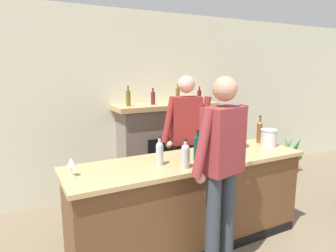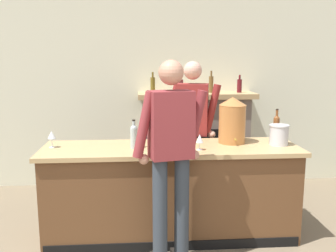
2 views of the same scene
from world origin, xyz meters
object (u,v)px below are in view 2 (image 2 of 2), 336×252
fireplace_stone (196,140)px  wine_bottle_rose_blush (134,135)px  copper_dispenser (232,120)px  wine_bottle_cabernet_heavy (152,139)px  wine_glass_front_left (52,135)px  wine_glass_by_dispenser (200,139)px  ice_bucket_steel (279,135)px  wine_bottle_port_short (175,134)px  wine_bottle_chardonnay_pale (276,127)px  person_customer (171,156)px  person_bartender (192,131)px  wine_glass_near_bucket (193,131)px

fireplace_stone → wine_bottle_rose_blush: size_ratio=5.79×
fireplace_stone → copper_dispenser: fireplace_stone is taller
wine_bottle_cabernet_heavy → wine_glass_front_left: wine_bottle_cabernet_heavy is taller
wine_bottle_rose_blush → wine_glass_by_dispenser: (0.64, -0.12, -0.02)m
fireplace_stone → wine_bottle_rose_blush: bearing=-119.4°
wine_glass_by_dispenser → ice_bucket_steel: bearing=10.1°
wine_bottle_port_short → wine_bottle_cabernet_heavy: size_ratio=1.15×
ice_bucket_steel → wine_bottle_chardonnay_pale: bearing=78.0°
ice_bucket_steel → wine_bottle_cabernet_heavy: bearing=-170.4°
wine_glass_by_dispenser → fireplace_stone: bearing=82.7°
wine_bottle_port_short → wine_glass_front_left: wine_bottle_port_short is taller
person_customer → wine_bottle_rose_blush: size_ratio=6.36×
wine_bottle_cabernet_heavy → wine_glass_by_dispenser: (0.46, 0.07, -0.02)m
ice_bucket_steel → wine_bottle_rose_blush: 1.49m
person_customer → person_bartender: (0.34, 1.16, -0.02)m
person_customer → ice_bucket_steel: 1.31m
wine_bottle_rose_blush → ice_bucket_steel: bearing=1.1°
person_bartender → wine_bottle_port_short: person_bartender is taller
person_bartender → wine_bottle_cabernet_heavy: person_bartender is taller
wine_bottle_rose_blush → wine_bottle_cabernet_heavy: wine_bottle_rose_blush is taller
copper_dispenser → wine_glass_front_left: 1.86m
wine_glass_front_left → wine_bottle_rose_blush: bearing=-5.9°
copper_dispenser → wine_glass_near_bucket: copper_dispenser is taller
copper_dispenser → wine_glass_front_left: copper_dispenser is taller
fireplace_stone → wine_bottle_cabernet_heavy: (-0.67, -1.71, 0.40)m
ice_bucket_steel → wine_glass_by_dispenser: ice_bucket_steel is taller
ice_bucket_steel → wine_bottle_rose_blush: (-1.49, -0.03, 0.02)m
wine_bottle_port_short → ice_bucket_steel: bearing=4.0°
wine_glass_near_bucket → wine_bottle_chardonnay_pale: bearing=-1.4°
wine_glass_by_dispenser → copper_dispenser: bearing=36.2°
wine_bottle_chardonnay_pale → wine_glass_by_dispenser: size_ratio=2.21×
person_customer → wine_glass_near_bucket: person_customer is taller
ice_bucket_steel → person_bartender: bearing=145.3°
fireplace_stone → wine_glass_near_bucket: 1.34m
fireplace_stone → wine_glass_front_left: fireplace_stone is taller
wine_bottle_port_short → person_bartender: bearing=68.4°
copper_dispenser → wine_bottle_rose_blush: copper_dispenser is taller
wine_glass_by_dispenser → wine_bottle_cabernet_heavy: bearing=-171.3°
wine_bottle_chardonnay_pale → wine_bottle_cabernet_heavy: bearing=-162.9°
copper_dispenser → person_bartender: bearing=129.8°
copper_dispenser → fireplace_stone: bearing=97.6°
ice_bucket_steel → wine_bottle_chardonnay_pale: size_ratio=0.61×
person_customer → wine_glass_by_dispenser: person_customer is taller
copper_dispenser → wine_bottle_port_short: 0.66m
person_bartender → wine_glass_near_bucket: size_ratio=11.09×
wine_bottle_chardonnay_pale → wine_glass_near_bucket: wine_bottle_chardonnay_pale is taller
wine_bottle_chardonnay_pale → wine_glass_by_dispenser: 0.96m
wine_bottle_port_short → wine_glass_near_bucket: wine_bottle_port_short is taller
ice_bucket_steel → wine_bottle_cabernet_heavy: size_ratio=0.75×
ice_bucket_steel → wine_glass_front_left: ice_bucket_steel is taller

